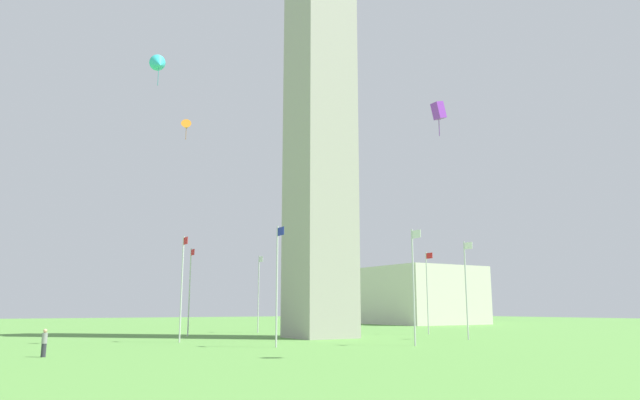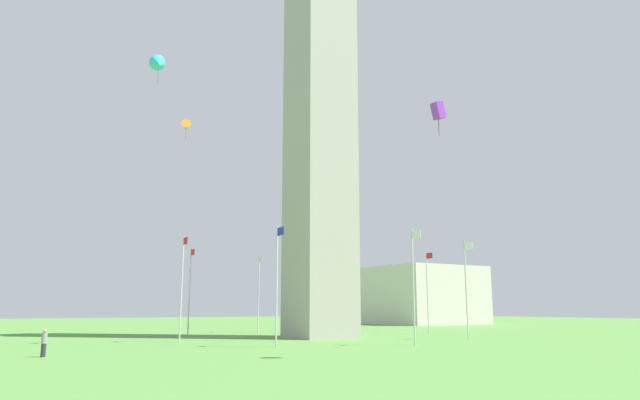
% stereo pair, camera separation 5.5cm
% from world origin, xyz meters
% --- Properties ---
extents(ground_plane, '(260.00, 260.00, 0.00)m').
position_xyz_m(ground_plane, '(0.00, 0.00, 0.00)').
color(ground_plane, '#548C3D').
extents(obelisk_monument, '(5.82, 5.82, 52.92)m').
position_xyz_m(obelisk_monument, '(0.00, 0.00, 26.46)').
color(obelisk_monument, '#A8A399').
rests_on(obelisk_monument, ground).
extents(flagpole_n, '(1.12, 0.14, 9.22)m').
position_xyz_m(flagpole_n, '(14.32, 0.00, 5.01)').
color(flagpole_n, silver).
rests_on(flagpole_n, ground).
extents(flagpole_ne, '(1.12, 0.14, 9.22)m').
position_xyz_m(flagpole_ne, '(10.14, 10.09, 5.01)').
color(flagpole_ne, silver).
rests_on(flagpole_ne, ground).
extents(flagpole_e, '(1.12, 0.14, 9.22)m').
position_xyz_m(flagpole_e, '(0.05, 14.27, 5.01)').
color(flagpole_e, silver).
rests_on(flagpole_e, ground).
extents(flagpole_se, '(1.12, 0.14, 9.22)m').
position_xyz_m(flagpole_se, '(-10.04, 10.09, 5.01)').
color(flagpole_se, silver).
rests_on(flagpole_se, ground).
extents(flagpole_s, '(1.12, 0.14, 9.22)m').
position_xyz_m(flagpole_s, '(-14.21, 0.00, 5.01)').
color(flagpole_s, silver).
rests_on(flagpole_s, ground).
extents(flagpole_sw, '(1.12, 0.14, 9.22)m').
position_xyz_m(flagpole_sw, '(-10.04, -10.09, 5.01)').
color(flagpole_sw, silver).
rests_on(flagpole_sw, ground).
extents(flagpole_w, '(1.12, 0.14, 9.22)m').
position_xyz_m(flagpole_w, '(0.05, -14.27, 5.01)').
color(flagpole_w, silver).
rests_on(flagpole_w, ground).
extents(flagpole_nw, '(1.12, 0.14, 9.22)m').
position_xyz_m(flagpole_nw, '(10.14, -10.09, 5.01)').
color(flagpole_nw, silver).
rests_on(flagpole_nw, ground).
extents(person_gray_shirt, '(0.32, 0.32, 1.68)m').
position_xyz_m(person_gray_shirt, '(10.49, -26.13, 0.83)').
color(person_gray_shirt, '#2D2D38').
rests_on(person_gray_shirt, ground).
extents(kite_orange_delta, '(1.25, 1.16, 1.73)m').
position_xyz_m(kite_orange_delta, '(3.65, -15.67, 18.24)').
color(kite_orange_delta, orange).
extents(kite_purple_box, '(0.57, 0.81, 2.16)m').
position_xyz_m(kite_purple_box, '(25.28, -7.06, 14.71)').
color(kite_purple_box, purple).
extents(kite_cyan_delta, '(1.59, 1.25, 2.49)m').
position_xyz_m(kite_cyan_delta, '(9.25, -19.80, 20.83)').
color(kite_cyan_delta, '#33C6D1').
extents(distant_building, '(28.77, 17.64, 10.30)m').
position_xyz_m(distant_building, '(-37.65, 41.62, 5.15)').
color(distant_building, beige).
rests_on(distant_building, ground).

